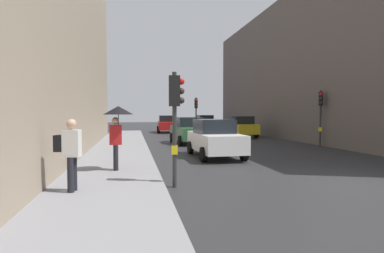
% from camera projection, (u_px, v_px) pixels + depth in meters
% --- Properties ---
extents(ground_plane, '(120.00, 120.00, 0.00)m').
position_uv_depth(ground_plane, '(345.00, 182.00, 9.61)').
color(ground_plane, '#28282B').
extents(sidewalk_kerb, '(3.02, 40.00, 0.16)m').
position_uv_depth(sidewalk_kerb, '(117.00, 158.00, 14.24)').
color(sidewalk_kerb, gray).
rests_on(sidewalk_kerb, ground).
extents(building_facade_right, '(12.00, 32.93, 11.14)m').
position_uv_depth(building_facade_right, '(348.00, 70.00, 26.61)').
color(building_facade_right, '#5B514C').
rests_on(building_facade_right, ground).
extents(traffic_light_far_median, '(0.25, 0.43, 3.41)m').
position_uv_depth(traffic_light_far_median, '(196.00, 109.00, 28.74)').
color(traffic_light_far_median, '#2D2D2D').
rests_on(traffic_light_far_median, ground).
extents(traffic_light_mid_street, '(0.36, 0.45, 3.44)m').
position_uv_depth(traffic_light_mid_street, '(321.00, 108.00, 19.60)').
color(traffic_light_mid_street, '#2D2D2D').
rests_on(traffic_light_mid_street, ground).
extents(traffic_light_near_left, '(0.44, 0.26, 3.20)m').
position_uv_depth(traffic_light_near_left, '(175.00, 108.00, 8.87)').
color(traffic_light_near_left, '#2D2D2D').
rests_on(traffic_light_near_left, ground).
extents(car_green_estate, '(2.25, 4.32, 1.76)m').
position_uv_depth(car_green_estate, '(189.00, 130.00, 21.53)').
color(car_green_estate, '#2D6038').
rests_on(car_green_estate, ground).
extents(car_silver_hatchback, '(2.17, 4.28, 1.76)m').
position_uv_depth(car_silver_hatchback, '(204.00, 123.00, 37.60)').
color(car_silver_hatchback, '#BCBCC1').
rests_on(car_silver_hatchback, ground).
extents(car_white_compact, '(2.11, 4.25, 1.76)m').
position_uv_depth(car_white_compact, '(215.00, 138.00, 15.02)').
color(car_white_compact, silver).
rests_on(car_white_compact, ground).
extents(car_yellow_taxi, '(2.18, 4.28, 1.76)m').
position_uv_depth(car_yellow_taxi, '(240.00, 127.00, 27.15)').
color(car_yellow_taxi, yellow).
rests_on(car_yellow_taxi, ground).
extents(car_red_sedan, '(2.20, 4.29, 1.76)m').
position_uv_depth(car_red_sedan, '(167.00, 124.00, 33.35)').
color(car_red_sedan, red).
rests_on(car_red_sedan, ground).
extents(pedestrian_with_umbrella, '(1.00, 1.00, 2.14)m').
position_uv_depth(pedestrian_with_umbrella, '(118.00, 120.00, 10.73)').
color(pedestrian_with_umbrella, black).
rests_on(pedestrian_with_umbrella, sidewalk_kerb).
extents(pedestrian_with_black_backpack, '(0.64, 0.39, 1.77)m').
position_uv_depth(pedestrian_with_black_backpack, '(70.00, 151.00, 7.82)').
color(pedestrian_with_black_backpack, black).
rests_on(pedestrian_with_black_backpack, sidewalk_kerb).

